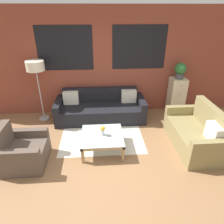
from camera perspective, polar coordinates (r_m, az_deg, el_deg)
ground_plane at (r=3.96m, az=-1.05°, el=-15.65°), size 16.00×16.00×0.00m
wall_back_brick at (r=5.48m, az=-2.64°, el=13.82°), size 8.40×0.09×2.80m
rug at (r=4.89m, az=-2.93°, el=-6.07°), size 1.90×1.69×0.00m
couch_dark at (r=5.41m, az=-3.30°, el=0.81°), size 2.35×0.88×0.78m
settee_vintage at (r=4.68m, az=22.85°, el=-5.70°), size 0.80×1.56×0.92m
armchair_corner at (r=4.24m, az=-24.21°, el=-10.26°), size 0.80×0.82×0.84m
coffee_table at (r=4.22m, az=-2.81°, el=-7.19°), size 0.86×0.86×0.36m
floor_lamp at (r=5.32m, az=-21.01°, el=11.57°), size 0.44×0.44×1.58m
drawer_cabinet at (r=5.91m, az=17.87°, el=4.40°), size 0.41×0.42×1.02m
potted_plant at (r=5.68m, az=18.96°, el=11.25°), size 0.30×0.30×0.42m
flower_vase at (r=4.12m, az=-2.71°, el=-5.09°), size 0.11×0.11×0.21m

